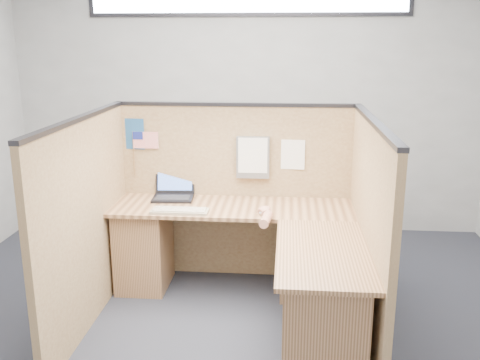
# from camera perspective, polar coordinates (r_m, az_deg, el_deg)

# --- Properties ---
(floor) EXTENTS (5.00, 5.00, 0.00)m
(floor) POSITION_cam_1_polar(r_m,az_deg,el_deg) (4.02, -1.79, -15.73)
(floor) COLOR black
(floor) RESTS_ON ground
(wall_back) EXTENTS (5.00, 0.00, 5.00)m
(wall_back) POSITION_cam_1_polar(r_m,az_deg,el_deg) (5.74, 0.77, 8.41)
(wall_back) COLOR #929497
(wall_back) RESTS_ON floor
(wall_front) EXTENTS (5.00, 0.00, 5.00)m
(wall_front) POSITION_cam_1_polar(r_m,az_deg,el_deg) (1.42, -13.34, -12.86)
(wall_front) COLOR #929497
(wall_front) RESTS_ON floor
(cubicle_partitions) EXTENTS (2.06, 1.83, 1.53)m
(cubicle_partitions) POSITION_cam_1_polar(r_m,az_deg,el_deg) (4.09, -1.17, -3.35)
(cubicle_partitions) COLOR brown
(cubicle_partitions) RESTS_ON floor
(l_desk) EXTENTS (1.95, 1.75, 0.73)m
(l_desk) POSITION_cam_1_polar(r_m,az_deg,el_deg) (4.08, 1.24, -9.05)
(l_desk) COLOR brown
(l_desk) RESTS_ON floor
(laptop) EXTENTS (0.35, 0.34, 0.24)m
(laptop) POSITION_cam_1_polar(r_m,az_deg,el_deg) (4.60, -7.01, -1.08)
(laptop) COLOR black
(laptop) RESTS_ON l_desk
(keyboard) EXTENTS (0.45, 0.16, 0.03)m
(keyboard) POSITION_cam_1_polar(r_m,az_deg,el_deg) (4.20, -6.44, -3.28)
(keyboard) COLOR gray
(keyboard) RESTS_ON l_desk
(mouse) EXTENTS (0.12, 0.09, 0.04)m
(mouse) POSITION_cam_1_polar(r_m,az_deg,el_deg) (4.12, 2.70, -3.46)
(mouse) COLOR silver
(mouse) RESTS_ON l_desk
(hand_forearm) EXTENTS (0.11, 0.37, 0.08)m
(hand_forearm) POSITION_cam_1_polar(r_m,az_deg,el_deg) (3.99, 2.77, -3.86)
(hand_forearm) COLOR tan
(hand_forearm) RESTS_ON l_desk
(blue_poster) EXTENTS (0.20, 0.03, 0.26)m
(blue_poster) POSITION_cam_1_polar(r_m,az_deg,el_deg) (4.66, -11.33, 4.84)
(blue_poster) COLOR #1D4D87
(blue_poster) RESTS_ON cubicle_partitions
(american_flag) EXTENTS (0.22, 0.01, 0.38)m
(american_flag) POSITION_cam_1_polar(r_m,az_deg,el_deg) (4.64, -10.35, 4.03)
(american_flag) COLOR olive
(american_flag) RESTS_ON cubicle_partitions
(file_holder) EXTENTS (0.28, 0.05, 0.35)m
(file_holder) POSITION_cam_1_polar(r_m,az_deg,el_deg) (4.49, 1.39, 2.44)
(file_holder) COLOR slate
(file_holder) RESTS_ON cubicle_partitions
(paper_left) EXTENTS (0.22, 0.03, 0.28)m
(paper_left) POSITION_cam_1_polar(r_m,az_deg,el_deg) (4.53, 1.91, 1.97)
(paper_left) COLOR white
(paper_left) RESTS_ON cubicle_partitions
(paper_right) EXTENTS (0.20, 0.02, 0.25)m
(paper_right) POSITION_cam_1_polar(r_m,az_deg,el_deg) (4.51, 5.66, 2.71)
(paper_right) COLOR white
(paper_right) RESTS_ON cubicle_partitions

